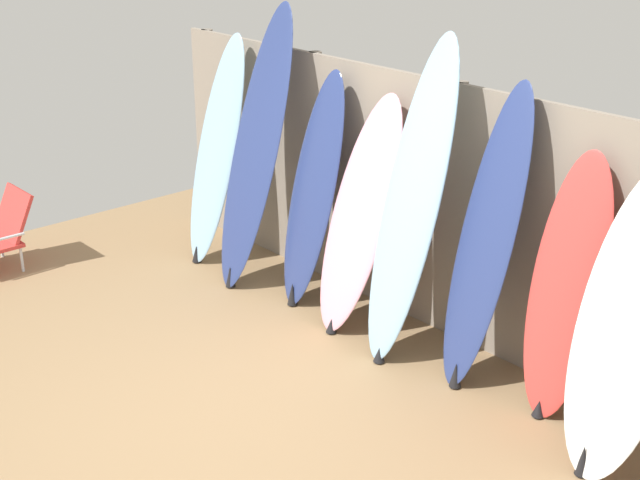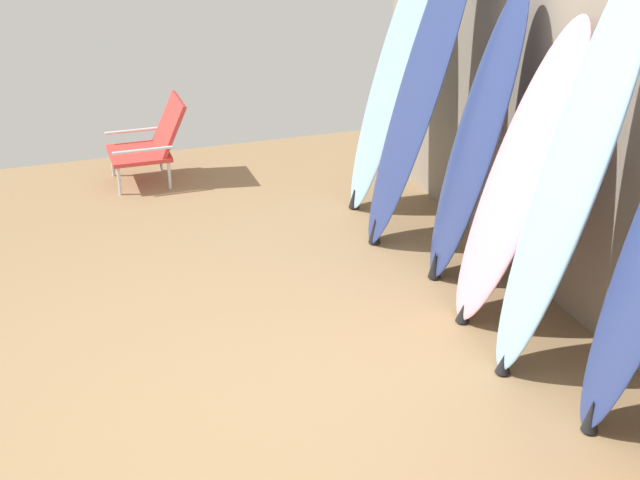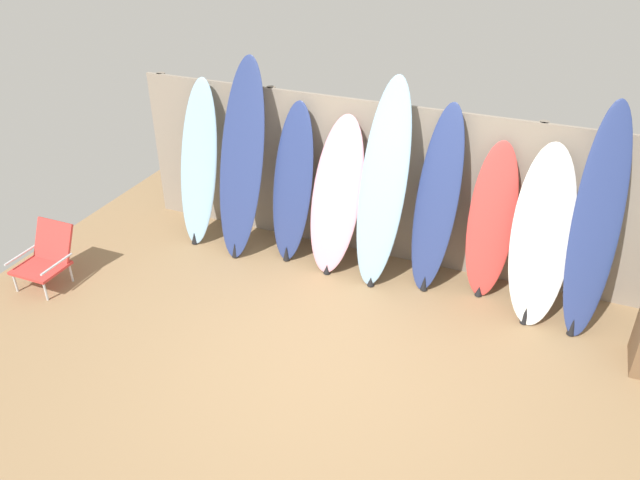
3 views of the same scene
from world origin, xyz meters
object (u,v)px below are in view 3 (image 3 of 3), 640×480
at_px(surfboard_red_6, 491,223).
at_px(surfboard_white_7, 542,237).
at_px(surfboard_pink_3, 336,196).
at_px(surfboard_navy_5, 437,202).
at_px(beach_chair, 46,256).
at_px(surfboard_navy_1, 241,162).
at_px(surfboard_skyblue_0, 199,164).
at_px(surfboard_navy_8, 596,225).
at_px(surfboard_skyblue_4, 383,186).
at_px(surfboard_navy_2, 293,185).

bearing_deg(surfboard_red_6, surfboard_white_7, -17.42).
height_order(surfboard_pink_3, surfboard_red_6, surfboard_pink_3).
xyz_separation_m(surfboard_navy_5, surfboard_white_7, (1.05, -0.09, -0.12)).
bearing_deg(beach_chair, surfboard_white_7, 33.68).
height_order(surfboard_navy_1, surfboard_navy_5, surfboard_navy_1).
xyz_separation_m(surfboard_skyblue_0, surfboard_navy_1, (0.59, -0.05, 0.15)).
relative_size(surfboard_navy_5, surfboard_navy_8, 0.90).
bearing_deg(surfboard_navy_5, surfboard_pink_3, -177.48).
xyz_separation_m(surfboard_white_7, surfboard_navy_8, (0.44, -0.01, 0.24)).
bearing_deg(surfboard_red_6, surfboard_navy_1, -176.44).
relative_size(surfboard_navy_1, beach_chair, 3.41).
xyz_separation_m(surfboard_skyblue_4, surfboard_navy_5, (0.55, 0.09, -0.13)).
bearing_deg(surfboard_pink_3, surfboard_skyblue_4, -4.68).
xyz_separation_m(surfboard_white_7, beach_chair, (-4.82, -1.48, -0.50)).
bearing_deg(surfboard_skyblue_4, surfboard_red_6, 7.93).
bearing_deg(surfboard_navy_2, surfboard_skyblue_0, -178.05).
relative_size(surfboard_navy_1, surfboard_navy_2, 1.24).
height_order(surfboard_red_6, surfboard_white_7, surfboard_white_7).
bearing_deg(surfboard_white_7, surfboard_navy_5, 174.97).
relative_size(surfboard_navy_5, surfboard_red_6, 1.19).
xyz_separation_m(surfboard_pink_3, surfboard_navy_8, (2.56, -0.06, 0.22)).
xyz_separation_m(surfboard_navy_5, beach_chair, (-3.77, -1.57, -0.62)).
xyz_separation_m(surfboard_skyblue_0, surfboard_navy_8, (4.26, -0.05, 0.13)).
height_order(surfboard_navy_2, surfboard_navy_8, surfboard_navy_8).
distance_m(surfboard_navy_2, surfboard_pink_3, 0.53).
height_order(surfboard_skyblue_4, surfboard_white_7, surfboard_skyblue_4).
xyz_separation_m(surfboard_skyblue_4, surfboard_white_7, (1.60, -0.00, -0.25)).
distance_m(surfboard_skyblue_0, surfboard_navy_2, 1.17).
bearing_deg(surfboard_navy_1, surfboard_red_6, 3.56).
bearing_deg(surfboard_pink_3, surfboard_navy_8, -1.32).
bearing_deg(surfboard_navy_1, surfboard_skyblue_0, 175.53).
relative_size(surfboard_navy_8, beach_chair, 3.37).
bearing_deg(surfboard_red_6, beach_chair, -159.26).
xyz_separation_m(surfboard_skyblue_0, surfboard_navy_5, (2.77, 0.06, 0.02)).
bearing_deg(surfboard_skyblue_4, surfboard_navy_2, 176.20).
bearing_deg(surfboard_skyblue_4, surfboard_navy_8, -0.45).
bearing_deg(surfboard_pink_3, surfboard_navy_1, -176.93).
distance_m(surfboard_navy_1, surfboard_navy_2, 0.62).
bearing_deg(surfboard_navy_8, surfboard_skyblue_4, 179.55).
bearing_deg(surfboard_red_6, surfboard_skyblue_0, -177.87).
height_order(surfboard_pink_3, surfboard_navy_5, surfboard_navy_5).
bearing_deg(surfboard_navy_2, surfboard_navy_1, -171.48).
bearing_deg(surfboard_navy_2, surfboard_white_7, -1.57).
distance_m(surfboard_navy_2, surfboard_red_6, 2.15).
bearing_deg(surfboard_skyblue_0, surfboard_white_7, -0.49).
distance_m(surfboard_navy_8, beach_chair, 5.51).
distance_m(surfboard_pink_3, surfboard_skyblue_4, 0.58).
relative_size(surfboard_navy_5, beach_chair, 3.03).
height_order(surfboard_navy_2, surfboard_skyblue_4, surfboard_skyblue_4).
bearing_deg(surfboard_navy_1, surfboard_navy_2, 8.52).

